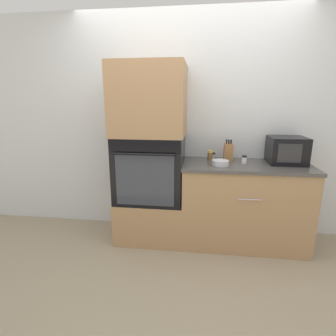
# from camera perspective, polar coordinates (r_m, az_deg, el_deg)

# --- Properties ---
(ground_plane) EXTENTS (12.00, 12.00, 0.00)m
(ground_plane) POSITION_cam_1_polar(r_m,az_deg,el_deg) (2.89, 2.85, -17.74)
(ground_plane) COLOR gray
(wall_back) EXTENTS (8.00, 0.05, 2.50)m
(wall_back) POSITION_cam_1_polar(r_m,az_deg,el_deg) (3.09, 4.09, 9.06)
(wall_back) COLOR silver
(wall_back) RESTS_ON ground_plane
(oven_cabinet_base) EXTENTS (0.74, 0.60, 0.46)m
(oven_cabinet_base) POSITION_cam_1_polar(r_m,az_deg,el_deg) (3.08, -3.67, -10.65)
(oven_cabinet_base) COLOR #A87F56
(oven_cabinet_base) RESTS_ON ground_plane
(wall_oven) EXTENTS (0.72, 0.64, 0.71)m
(wall_oven) POSITION_cam_1_polar(r_m,az_deg,el_deg) (2.88, -3.87, -0.02)
(wall_oven) COLOR black
(wall_oven) RESTS_ON oven_cabinet_base
(oven_cabinet_upper) EXTENTS (0.74, 0.60, 0.73)m
(oven_cabinet_upper) POSITION_cam_1_polar(r_m,az_deg,el_deg) (2.79, -4.11, 14.47)
(oven_cabinet_upper) COLOR #A87F56
(oven_cabinet_upper) RESTS_ON wall_oven
(counter_unit) EXTENTS (1.32, 0.63, 0.90)m
(counter_unit) POSITION_cam_1_polar(r_m,az_deg,el_deg) (2.98, 16.08, -7.52)
(counter_unit) COLOR #A87F56
(counter_unit) RESTS_ON ground_plane
(microwave) EXTENTS (0.36, 0.34, 0.28)m
(microwave) POSITION_cam_1_polar(r_m,az_deg,el_deg) (3.00, 24.41, 3.55)
(microwave) COLOR black
(microwave) RESTS_ON counter_unit
(knife_block) EXTENTS (0.10, 0.11, 0.23)m
(knife_block) POSITION_cam_1_polar(r_m,az_deg,el_deg) (2.93, 12.99, 3.40)
(knife_block) COLOR olive
(knife_block) RESTS_ON counter_unit
(bowl) EXTENTS (0.17, 0.17, 0.05)m
(bowl) POSITION_cam_1_polar(r_m,az_deg,el_deg) (2.72, 11.31, 1.13)
(bowl) COLOR silver
(bowl) RESTS_ON counter_unit
(condiment_jar_near) EXTENTS (0.06, 0.06, 0.07)m
(condiment_jar_near) POSITION_cam_1_polar(r_m,az_deg,el_deg) (3.02, 9.72, 2.65)
(condiment_jar_near) COLOR silver
(condiment_jar_near) RESTS_ON counter_unit
(condiment_jar_mid) EXTENTS (0.06, 0.06, 0.11)m
(condiment_jar_mid) POSITION_cam_1_polar(r_m,az_deg,el_deg) (2.92, 9.13, 2.67)
(condiment_jar_mid) COLOR brown
(condiment_jar_mid) RESTS_ON counter_unit
(condiment_jar_far) EXTENTS (0.06, 0.06, 0.09)m
(condiment_jar_far) POSITION_cam_1_polar(r_m,az_deg,el_deg) (2.85, 16.26, 1.78)
(condiment_jar_far) COLOR silver
(condiment_jar_far) RESTS_ON counter_unit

